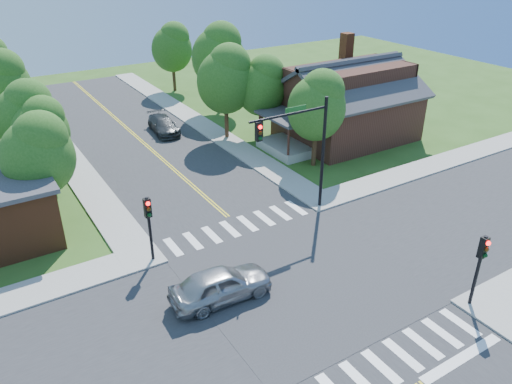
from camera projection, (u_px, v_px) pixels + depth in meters
ground at (301, 281)px, 24.91m from camera, size 100.00×100.00×0.00m
road_ns at (301, 281)px, 24.91m from camera, size 10.00×90.00×0.04m
road_ew at (301, 281)px, 24.90m from camera, size 90.00×10.00×0.04m
intersection_patch at (301, 281)px, 24.91m from camera, size 10.20×10.20×0.06m
sidewalk_ne at (338, 129)px, 44.25m from camera, size 40.00×40.00×0.14m
crosswalk_north at (239, 226)px, 29.57m from camera, size 8.85×2.00×0.01m
crosswalk_south at (392, 361)px, 20.22m from camera, size 8.85×2.00×0.01m
centerline at (301, 281)px, 24.89m from camera, size 0.30×90.00×0.01m
stop_bar at (461, 359)px, 20.36m from camera, size 4.60×0.45×0.09m
signal_mast_ne at (301, 141)px, 28.75m from camera, size 5.30×0.42×7.20m
signal_pole_se at (481, 258)px, 22.09m from camera, size 0.34×0.42×3.80m
signal_pole_nw at (149, 218)px, 25.27m from camera, size 0.34×0.42×3.80m
house_ne at (347, 99)px, 41.23m from camera, size 13.05×8.80×7.11m
tree_e_a at (318, 104)px, 35.38m from camera, size 4.27×4.05×7.25m
tree_e_b at (263, 84)px, 40.58m from camera, size 4.14×3.93×7.04m
tree_e_c at (219, 54)px, 46.38m from camera, size 5.03×4.78×8.55m
tree_e_d at (173, 46)px, 53.34m from camera, size 4.36×4.14×7.41m
tree_w_a at (39, 152)px, 28.00m from camera, size 4.09×3.89×6.96m
tree_w_b at (27, 115)px, 33.47m from camera, size 4.19×3.98×7.13m
tree_w_c at (2, 82)px, 39.56m from camera, size 4.52×4.30×7.69m
tree_house at (227, 77)px, 40.11m from camera, size 4.69×4.45×7.97m
tree_bldg at (41, 128)px, 32.72m from camera, size 3.72×3.54×6.33m
car_silver at (221, 285)px, 23.33m from camera, size 2.39×5.06×1.67m
car_dgrey at (163, 125)px, 43.35m from camera, size 2.95×5.16×1.38m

